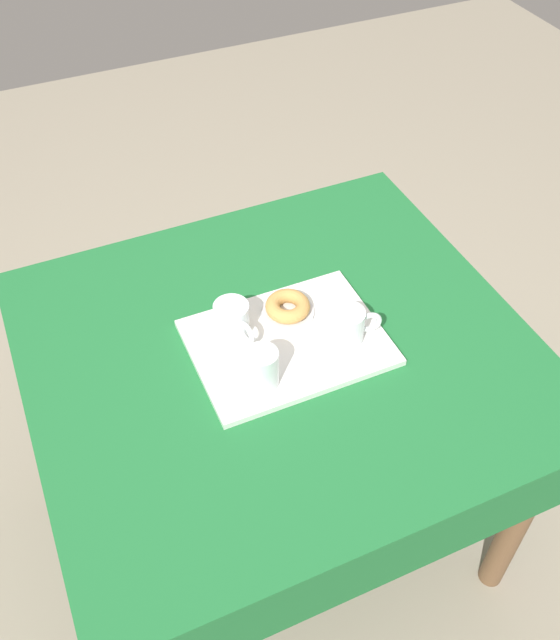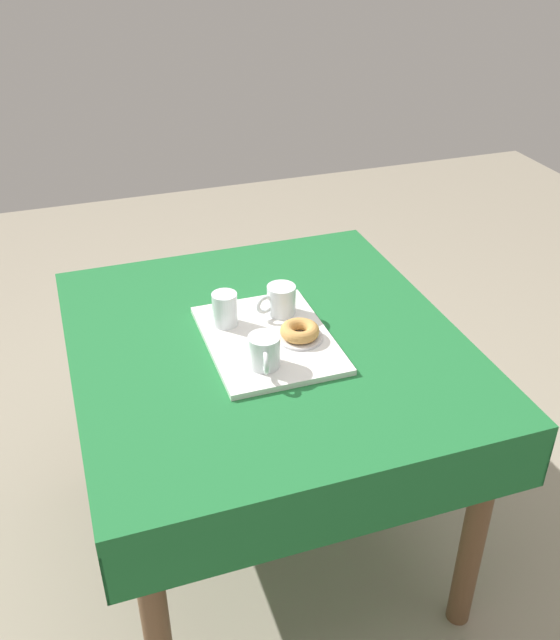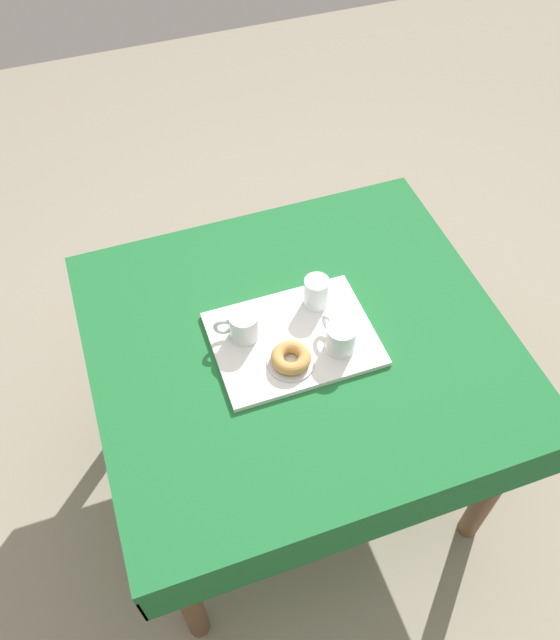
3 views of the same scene
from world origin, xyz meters
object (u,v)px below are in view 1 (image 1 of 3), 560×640
(serving_tray, at_px, (288,343))
(tea_mug_left, at_px, (232,321))
(water_glass_near, at_px, (262,370))
(sugar_donut_left, at_px, (288,306))
(donut_plate_left, at_px, (288,312))
(tea_mug_right, at_px, (347,326))
(dining_table, at_px, (280,375))

(serving_tray, bearing_deg, tea_mug_left, 144.69)
(water_glass_near, bearing_deg, sugar_donut_left, 51.32)
(donut_plate_left, bearing_deg, tea_mug_right, -54.96)
(dining_table, height_order, tea_mug_left, tea_mug_left)
(dining_table, xyz_separation_m, tea_mug_right, (0.14, -0.05, 0.15))
(dining_table, xyz_separation_m, water_glass_near, (-0.08, -0.09, 0.15))
(dining_table, distance_m, donut_plate_left, 0.15)
(water_glass_near, bearing_deg, donut_plate_left, 51.32)
(serving_tray, relative_size, tea_mug_right, 3.57)
(tea_mug_left, height_order, donut_plate_left, tea_mug_left)
(water_glass_near, relative_size, donut_plate_left, 0.76)
(sugar_donut_left, bearing_deg, serving_tray, -113.84)
(tea_mug_left, height_order, sugar_donut_left, tea_mug_left)
(dining_table, bearing_deg, sugar_donut_left, 54.52)
(dining_table, distance_m, sugar_donut_left, 0.16)
(donut_plate_left, distance_m, sugar_donut_left, 0.02)
(serving_tray, height_order, water_glass_near, water_glass_near)
(tea_mug_right, xyz_separation_m, donut_plate_left, (-0.09, 0.12, -0.04))
(donut_plate_left, xyz_separation_m, sugar_donut_left, (0.00, 0.00, 0.02))
(tea_mug_left, height_order, water_glass_near, water_glass_near)
(serving_tray, height_order, donut_plate_left, donut_plate_left)
(tea_mug_left, relative_size, donut_plate_left, 0.97)
(serving_tray, bearing_deg, water_glass_near, -138.40)
(dining_table, xyz_separation_m, tea_mug_left, (-0.08, 0.07, 0.15))
(dining_table, relative_size, donut_plate_left, 9.04)
(water_glass_near, relative_size, sugar_donut_left, 0.90)
(serving_tray, distance_m, water_glass_near, 0.14)
(dining_table, height_order, donut_plate_left, donut_plate_left)
(tea_mug_left, distance_m, sugar_donut_left, 0.14)
(sugar_donut_left, bearing_deg, water_glass_near, -128.68)
(tea_mug_left, bearing_deg, sugar_donut_left, 2.44)
(donut_plate_left, bearing_deg, dining_table, -125.48)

